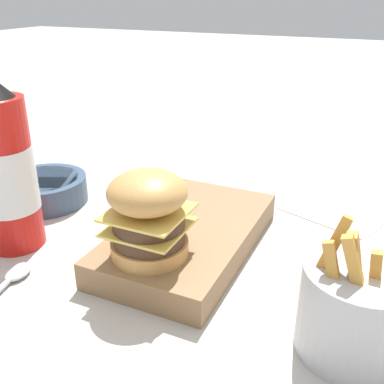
{
  "coord_description": "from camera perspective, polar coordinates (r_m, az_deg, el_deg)",
  "views": [
    {
      "loc": [
        -0.53,
        -0.23,
        0.33
      ],
      "look_at": [
        -0.05,
        -0.0,
        0.09
      ],
      "focal_mm": 42.0,
      "sensor_mm": 36.0,
      "label": 1
    }
  ],
  "objects": [
    {
      "name": "burger",
      "position": [
        0.53,
        -5.57,
        -2.84
      ],
      "size": [
        0.09,
        0.09,
        0.11
      ],
      "color": "tan",
      "rests_on": "serving_board"
    },
    {
      "name": "ketchup_puddle",
      "position": [
        0.84,
        -2.62,
        1.32
      ],
      "size": [
        0.04,
        0.04,
        0.0
      ],
      "color": "#B21E14",
      "rests_on": "ground_plane"
    },
    {
      "name": "fries_basket",
      "position": [
        0.48,
        20.32,
        -13.77
      ],
      "size": [
        0.11,
        0.11,
        0.15
      ],
      "color": "#B7B7BC",
      "rests_on": "ground_plane"
    },
    {
      "name": "serving_board",
      "position": [
        0.62,
        0.0,
        -5.79
      ],
      "size": [
        0.29,
        0.16,
        0.04
      ],
      "color": "olive",
      "rests_on": "ground_plane"
    },
    {
      "name": "ground_plane",
      "position": [
        0.67,
        1.34,
        -5.23
      ],
      "size": [
        6.0,
        6.0,
        0.0
      ],
      "primitive_type": "plane",
      "color": "#B7B2A8"
    },
    {
      "name": "ketchup_bottle",
      "position": [
        0.65,
        -22.68,
        2.35
      ],
      "size": [
        0.08,
        0.08,
        0.24
      ],
      "color": "red",
      "rests_on": "ground_plane"
    },
    {
      "name": "side_bowl",
      "position": [
        0.8,
        -18.18,
        0.37
      ],
      "size": [
        0.14,
        0.14,
        0.04
      ],
      "color": "#384C66",
      "rests_on": "ground_plane"
    },
    {
      "name": "parchment_square",
      "position": [
        0.78,
        18.37,
        -1.87
      ],
      "size": [
        0.19,
        0.19,
        0.0
      ],
      "color": "beige",
      "rests_on": "ground_plane"
    },
    {
      "name": "spoon",
      "position": [
        0.59,
        -22.95,
        -11.01
      ],
      "size": [
        0.18,
        0.05,
        0.01
      ],
      "rotation": [
        0.0,
        0.0,
        0.19
      ],
      "color": "silver",
      "rests_on": "ground_plane"
    }
  ]
}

